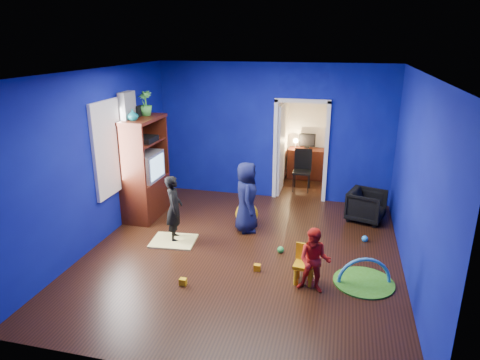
% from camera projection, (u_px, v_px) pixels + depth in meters
% --- Properties ---
extents(floor, '(5.00, 5.50, 0.01)m').
position_uv_depth(floor, '(243.00, 253.00, 7.03)').
color(floor, black).
rests_on(floor, ground).
extents(ceiling, '(5.00, 5.50, 0.01)m').
position_uv_depth(ceiling, '(244.00, 72.00, 6.11)').
color(ceiling, white).
rests_on(ceiling, wall_back).
extents(wall_back, '(5.00, 0.02, 2.90)m').
position_uv_depth(wall_back, '(273.00, 132.00, 9.10)').
color(wall_back, navy).
rests_on(wall_back, floor).
extents(wall_front, '(5.00, 0.02, 2.90)m').
position_uv_depth(wall_front, '(176.00, 251.00, 4.03)').
color(wall_front, navy).
rests_on(wall_front, floor).
extents(wall_left, '(0.02, 5.50, 2.90)m').
position_uv_depth(wall_left, '(98.00, 158.00, 7.13)').
color(wall_left, navy).
rests_on(wall_left, floor).
extents(wall_right, '(0.02, 5.50, 2.90)m').
position_uv_depth(wall_right, '(416.00, 181.00, 6.01)').
color(wall_right, navy).
rests_on(wall_right, floor).
extents(alcove, '(1.00, 1.75, 2.50)m').
position_uv_depth(alcove, '(305.00, 134.00, 9.84)').
color(alcove, silver).
rests_on(alcove, floor).
extents(armchair, '(0.82, 0.81, 0.60)m').
position_uv_depth(armchair, '(366.00, 206.00, 8.21)').
color(armchair, black).
rests_on(armchair, floor).
extents(child_black, '(0.40, 0.49, 1.17)m').
position_uv_depth(child_black, '(174.00, 208.00, 7.33)').
color(child_black, black).
rests_on(child_black, floor).
extents(child_navy, '(0.57, 0.72, 1.30)m').
position_uv_depth(child_navy, '(246.00, 197.00, 7.66)').
color(child_navy, '#10153A').
rests_on(child_navy, floor).
extents(toddler_red, '(0.48, 0.39, 0.94)m').
position_uv_depth(toddler_red, '(314.00, 261.00, 5.84)').
color(toddler_red, red).
rests_on(toddler_red, floor).
extents(vase, '(0.23, 0.23, 0.20)m').
position_uv_depth(vase, '(133.00, 115.00, 7.61)').
color(vase, '#0C5762').
rests_on(vase, tv_armoire).
extents(potted_plant, '(0.27, 0.27, 0.46)m').
position_uv_depth(potted_plant, '(145.00, 103.00, 8.05)').
color(potted_plant, green).
rests_on(potted_plant, tv_armoire).
extents(tv_armoire, '(0.58, 1.14, 1.96)m').
position_uv_depth(tv_armoire, '(144.00, 168.00, 8.23)').
color(tv_armoire, '#381609').
rests_on(tv_armoire, floor).
extents(crt_tv, '(0.46, 0.70, 0.54)m').
position_uv_depth(crt_tv, '(146.00, 166.00, 8.21)').
color(crt_tv, silver).
rests_on(crt_tv, tv_armoire).
extents(yellow_blanket, '(0.80, 0.67, 0.03)m').
position_uv_depth(yellow_blanket, '(174.00, 241.00, 7.41)').
color(yellow_blanket, '#F2E07A').
rests_on(yellow_blanket, floor).
extents(hopper_ball, '(0.43, 0.43, 0.43)m').
position_uv_depth(hopper_ball, '(247.00, 214.00, 8.04)').
color(hopper_ball, yellow).
rests_on(hopper_ball, floor).
extents(kid_chair, '(0.31, 0.31, 0.50)m').
position_uv_depth(kid_chair, '(304.00, 266.00, 6.13)').
color(kid_chair, yellow).
rests_on(kid_chair, floor).
extents(play_mat, '(0.87, 0.87, 0.02)m').
position_uv_depth(play_mat, '(364.00, 282.00, 6.17)').
color(play_mat, green).
rests_on(play_mat, floor).
extents(toy_arch, '(0.77, 0.23, 0.78)m').
position_uv_depth(toy_arch, '(364.00, 282.00, 6.17)').
color(toy_arch, '#3F8CD8').
rests_on(toy_arch, floor).
extents(window_left, '(0.03, 0.95, 1.55)m').
position_uv_depth(window_left, '(109.00, 148.00, 7.42)').
color(window_left, white).
rests_on(window_left, wall_left).
extents(curtain, '(0.14, 0.42, 2.40)m').
position_uv_depth(curtain, '(131.00, 157.00, 8.00)').
color(curtain, slate).
rests_on(curtain, floor).
extents(doorway, '(1.16, 0.10, 2.10)m').
position_uv_depth(doorway, '(300.00, 152.00, 9.09)').
color(doorway, white).
rests_on(doorway, floor).
extents(study_desk, '(0.88, 0.44, 0.75)m').
position_uv_depth(study_desk, '(306.00, 163.00, 10.70)').
color(study_desk, '#3D140A').
rests_on(study_desk, floor).
extents(desk_monitor, '(0.40, 0.05, 0.32)m').
position_uv_depth(desk_monitor, '(307.00, 140.00, 10.63)').
color(desk_monitor, black).
rests_on(desk_monitor, study_desk).
extents(desk_lamp, '(0.14, 0.14, 0.14)m').
position_uv_depth(desk_lamp, '(296.00, 141.00, 10.64)').
color(desk_lamp, '#FFD88C').
rests_on(desk_lamp, study_desk).
extents(folding_chair, '(0.40, 0.40, 0.92)m').
position_uv_depth(folding_chair, '(302.00, 171.00, 9.79)').
color(folding_chair, black).
rests_on(folding_chair, floor).
extents(book_shelf, '(0.88, 0.24, 0.04)m').
position_uv_depth(book_shelf, '(309.00, 97.00, 10.28)').
color(book_shelf, white).
rests_on(book_shelf, study_desk).
extents(toy_0, '(0.10, 0.08, 0.10)m').
position_uv_depth(toy_0, '(310.00, 283.00, 6.09)').
color(toy_0, '#D64523').
rests_on(toy_0, floor).
extents(toy_1, '(0.11, 0.11, 0.11)m').
position_uv_depth(toy_1, '(365.00, 238.00, 7.42)').
color(toy_1, '#2898E5').
rests_on(toy_1, floor).
extents(toy_2, '(0.10, 0.08, 0.10)m').
position_uv_depth(toy_2, '(183.00, 282.00, 6.11)').
color(toy_2, '#F9B80D').
rests_on(toy_2, floor).
extents(toy_3, '(0.11, 0.11, 0.11)m').
position_uv_depth(toy_3, '(281.00, 249.00, 7.03)').
color(toy_3, green).
rests_on(toy_3, floor).
extents(toy_4, '(0.10, 0.08, 0.10)m').
position_uv_depth(toy_4, '(318.00, 246.00, 7.16)').
color(toy_4, '#BE479D').
rests_on(toy_4, floor).
extents(toy_5, '(0.10, 0.08, 0.10)m').
position_uv_depth(toy_5, '(257.00, 268.00, 6.49)').
color(toy_5, orange).
rests_on(toy_5, floor).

